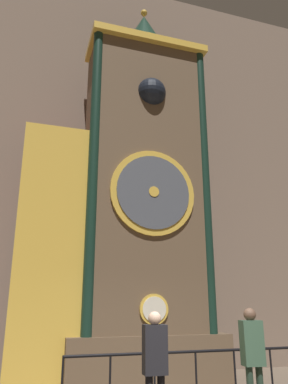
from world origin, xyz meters
The scene contains 5 objects.
cathedral_back_wall centered at (-0.09, 5.19, 6.16)m, with size 24.00×0.32×12.34m.
clock_tower centered at (-0.10, 3.77, 4.24)m, with size 4.95×1.83×10.37m.
railing_fence centered at (0.54, 1.40, 0.55)m, with size 4.62×0.05×0.99m.
visitor_near centered at (-0.54, 0.45, 0.99)m, with size 0.35×0.24×1.66m.
visitor_far centered at (1.18, 0.59, 1.02)m, with size 0.37×0.26×1.70m.
Camera 1 is at (-2.47, -5.12, 1.77)m, focal length 35.00 mm.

